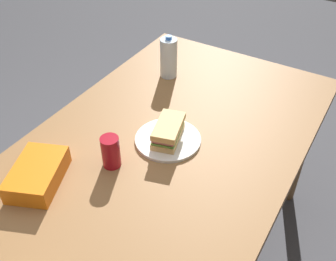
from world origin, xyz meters
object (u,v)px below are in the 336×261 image
at_px(dining_table, 151,174).
at_px(sandwich, 168,131).
at_px(soda_can_red, 111,152).
at_px(chip_bag, 37,174).
at_px(water_bottle_spare, 169,58).
at_px(paper_plate, 168,139).

xyz_separation_m(dining_table, sandwich, (-0.11, 0.01, 0.14)).
distance_m(dining_table, soda_can_red, 0.20).
distance_m(sandwich, chip_bag, 0.49).
height_order(dining_table, water_bottle_spare, water_bottle_spare).
xyz_separation_m(soda_can_red, water_bottle_spare, (-0.62, -0.14, 0.03)).
bearing_deg(paper_plate, chip_bag, -33.34).
height_order(chip_bag, water_bottle_spare, water_bottle_spare).
bearing_deg(paper_plate, sandwich, 41.85).
relative_size(dining_table, soda_can_red, 14.67).
height_order(dining_table, chip_bag, chip_bag).
bearing_deg(sandwich, soda_can_red, -26.96).
xyz_separation_m(sandwich, water_bottle_spare, (-0.41, -0.24, 0.04)).
height_order(soda_can_red, chip_bag, soda_can_red).
bearing_deg(water_bottle_spare, soda_can_red, 12.40).
bearing_deg(water_bottle_spare, sandwich, 30.66).
xyz_separation_m(sandwich, soda_can_red, (0.21, -0.11, 0.01)).
xyz_separation_m(dining_table, paper_plate, (-0.11, 0.01, 0.09)).
xyz_separation_m(paper_plate, water_bottle_spare, (-0.41, -0.24, 0.09)).
relative_size(sandwich, water_bottle_spare, 0.97).
height_order(paper_plate, water_bottle_spare, water_bottle_spare).
distance_m(dining_table, water_bottle_spare, 0.60).
distance_m(dining_table, chip_bag, 0.41).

